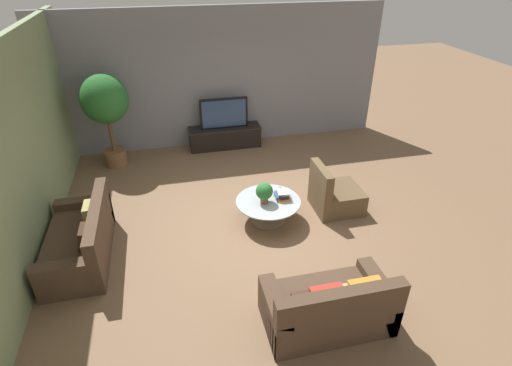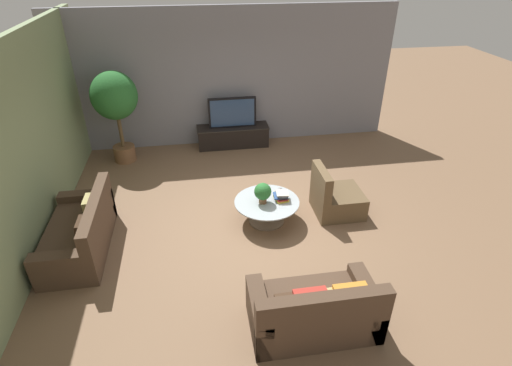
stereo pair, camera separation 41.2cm
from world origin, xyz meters
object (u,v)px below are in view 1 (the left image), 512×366
at_px(armchair_wicker, 334,195).
at_px(potted_plant_tabletop, 264,192).
at_px(media_console, 225,137).
at_px(potted_palm_tall, 105,104).
at_px(coffee_table, 268,207).
at_px(couch_near_entry, 329,307).
at_px(television, 224,113).
at_px(couch_by_wall, 81,241).

relative_size(armchair_wicker, potted_plant_tabletop, 2.42).
bearing_deg(media_console, potted_palm_tall, -171.27).
bearing_deg(media_console, coffee_table, -85.69).
relative_size(couch_near_entry, potted_plant_tabletop, 4.27).
relative_size(media_console, potted_plant_tabletop, 4.59).
bearing_deg(potted_plant_tabletop, media_console, 92.87).
height_order(coffee_table, armchair_wicker, armchair_wicker).
bearing_deg(potted_plant_tabletop, television, 92.87).
bearing_deg(television, couch_by_wall, -129.01).
xyz_separation_m(television, armchair_wicker, (1.44, -2.96, -0.54)).
bearing_deg(couch_near_entry, television, -85.82).
bearing_deg(couch_near_entry, coffee_table, -86.00).
relative_size(couch_near_entry, armchair_wicker, 1.76).
bearing_deg(potted_palm_tall, media_console, 8.73).
bearing_deg(media_console, armchair_wicker, -64.03).
xyz_separation_m(television, couch_by_wall, (-2.68, -3.30, -0.53)).
bearing_deg(coffee_table, television, 94.31).
height_order(television, potted_palm_tall, potted_palm_tall).
height_order(media_console, coffee_table, media_console).
xyz_separation_m(potted_palm_tall, potted_plant_tabletop, (2.55, -2.71, -0.75)).
xyz_separation_m(coffee_table, couch_near_entry, (0.16, -2.26, 0.02)).
xyz_separation_m(coffee_table, armchair_wicker, (1.21, 0.08, -0.01)).
bearing_deg(armchair_wicker, television, 25.99).
height_order(couch_near_entry, potted_palm_tall, potted_palm_tall).
bearing_deg(potted_palm_tall, couch_by_wall, -95.52).
bearing_deg(couch_near_entry, armchair_wicker, -114.28).
relative_size(television, armchair_wicker, 1.24).
height_order(television, couch_by_wall, television).
distance_m(couch_by_wall, armchair_wicker, 4.13).
distance_m(armchair_wicker, potted_plant_tabletop, 1.34).
bearing_deg(coffee_table, couch_near_entry, -86.00).
bearing_deg(coffee_table, potted_palm_tall, 134.38).
height_order(coffee_table, couch_near_entry, couch_near_entry).
bearing_deg(couch_by_wall, armchair_wicker, 94.72).
bearing_deg(media_console, television, -90.00).
relative_size(potted_palm_tall, potted_plant_tabletop, 5.45).
xyz_separation_m(couch_by_wall, potted_plant_tabletop, (2.83, 0.23, 0.32)).
relative_size(couch_near_entry, potted_palm_tall, 0.78).
xyz_separation_m(couch_near_entry, potted_plant_tabletop, (-0.23, 2.23, 0.30)).
height_order(television, coffee_table, television).
distance_m(media_console, television, 0.56).
bearing_deg(couch_near_entry, couch_by_wall, -33.17).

